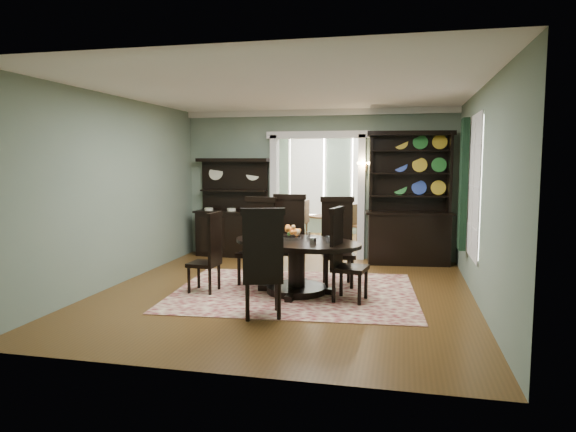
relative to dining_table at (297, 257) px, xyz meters
name	(u,v)px	position (x,y,z in m)	size (l,w,h in m)	color
room	(285,188)	(-0.18, 0.00, 1.02)	(5.51, 6.01, 3.01)	#563716
parlor	(334,179)	(-0.18, 5.49, 0.96)	(3.51, 3.50, 3.01)	#563716
doorway_trim	(317,179)	(-0.18, 2.96, 1.06)	(2.08, 0.25, 2.57)	silver
right_window	(469,186)	(2.52, 0.89, 1.05)	(0.15, 1.47, 2.12)	white
wall_sconce	(364,165)	(0.77, 2.81, 1.33)	(0.27, 0.21, 0.21)	#D08137
rug	(294,292)	(-0.04, 0.04, -0.55)	(3.59, 2.83, 0.01)	maroon
dining_table	(297,257)	(0.00, 0.00, 0.00)	(2.37, 2.37, 0.80)	black
centerpiece	(291,235)	(-0.09, 0.08, 0.31)	(1.35, 0.87, 0.22)	silver
chair_far_left	(258,238)	(-0.74, 0.51, 0.18)	(0.59, 0.57, 1.40)	black
chair_far_mid	(289,235)	(-0.30, 0.79, 0.20)	(0.55, 0.51, 1.43)	black
chair_far_right	(337,239)	(0.53, 0.67, 0.19)	(0.62, 0.60, 1.41)	black
chair_end_left	(210,251)	(-1.27, -0.25, 0.09)	(0.45, 0.47, 1.22)	black
chair_end_right	(343,252)	(0.72, -0.26, 0.14)	(0.54, 0.56, 1.33)	black
chair_near	(263,261)	(-0.16, -1.33, 0.19)	(0.65, 0.63, 1.41)	black
sideboard	(233,222)	(-1.92, 2.72, 0.15)	(1.56, 0.59, 2.03)	black
welsh_dresser	(409,216)	(1.65, 2.68, 0.37)	(1.68, 0.76, 2.54)	black
parlor_table	(324,225)	(-0.29, 4.68, -0.12)	(0.72, 0.72, 0.67)	#553218
parlor_chair_left	(302,220)	(-0.84, 4.70, 0.00)	(0.44, 0.44, 1.03)	#553218
parlor_chair_right	(357,223)	(0.50, 4.68, -0.05)	(0.45, 0.44, 0.95)	#553218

